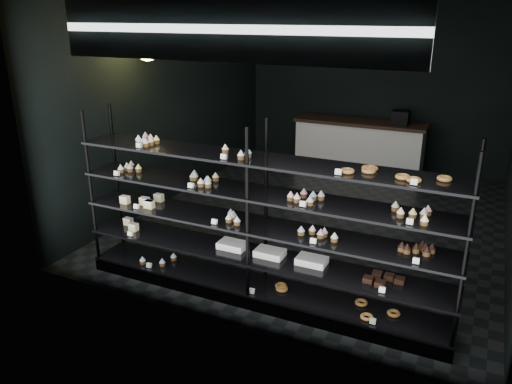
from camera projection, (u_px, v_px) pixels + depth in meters
room at (326, 111)px, 6.93m from camera, size 5.01×6.01×3.20m
display_shelf at (255, 245)px, 5.15m from camera, size 4.00×0.50×1.91m
signage at (222, 31)px, 4.05m from camera, size 3.30×0.05×0.50m
pendant_lamp at (147, 48)px, 6.44m from camera, size 0.31×0.31×0.89m
service_counter at (359, 146)px, 9.47m from camera, size 2.44×0.65×1.23m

